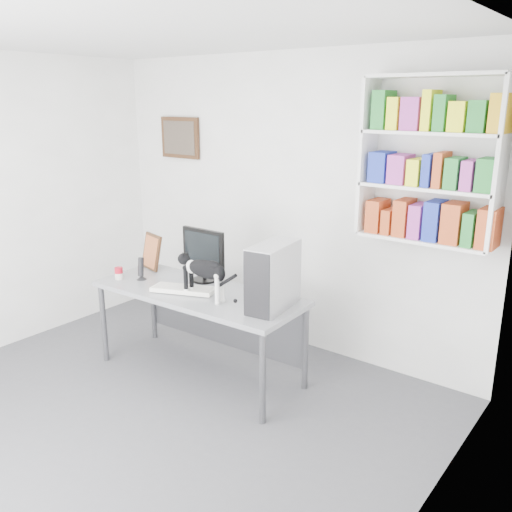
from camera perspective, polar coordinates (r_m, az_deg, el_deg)
name	(u,v)px	position (r m, az deg, el deg)	size (l,w,h in m)	color
room	(110,248)	(3.66, -15.16, 0.80)	(4.01, 4.01, 2.70)	#4D4D52
bookshelf	(430,161)	(4.24, 17.81, 9.55)	(1.03, 0.28, 1.24)	white
wall_art	(180,138)	(5.82, -7.99, 12.23)	(0.52, 0.04, 0.42)	#442A16
desk	(199,333)	(4.66, -6.00, -8.06)	(1.82, 0.71, 0.76)	gray
monitor	(204,255)	(4.68, -5.50, 0.13)	(0.44, 0.21, 0.47)	black
keyboard	(184,289)	(4.50, -7.63, -3.48)	(0.52, 0.20, 0.04)	white
pc_tower	(273,276)	(4.05, 1.83, -2.15)	(0.22, 0.50, 0.50)	#B4B4B9
speaker	(141,268)	(4.84, -12.02, -1.27)	(0.09, 0.09, 0.21)	black
leaning_print	(152,251)	(5.12, -10.93, 0.52)	(0.27, 0.11, 0.34)	#442A16
soup_can	(119,273)	(4.91, -14.23, -1.77)	(0.07, 0.07, 0.11)	#AF0F21
cat	(205,279)	(4.27, -5.39, -2.41)	(0.54, 0.14, 0.34)	black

